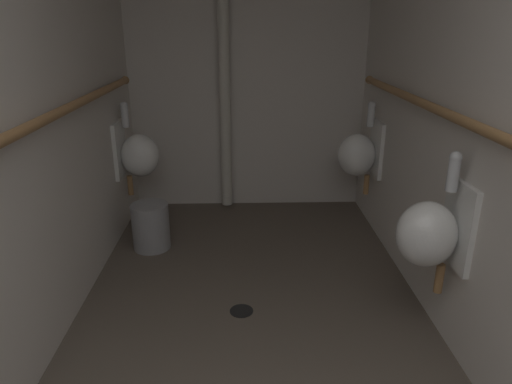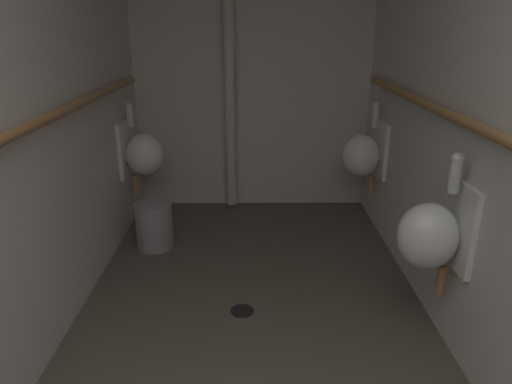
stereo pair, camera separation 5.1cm
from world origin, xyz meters
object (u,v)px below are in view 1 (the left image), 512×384
(urinal_right_mid, at_px, (431,232))
(standpipe_back_wall, at_px, (224,59))
(waste_bin, at_px, (151,226))
(urinal_left_mid, at_px, (137,154))
(floor_drain, at_px, (241,310))
(urinal_right_far, at_px, (359,153))

(urinal_right_mid, xyz_separation_m, standpipe_back_wall, (-1.08, 1.97, 0.69))
(urinal_right_mid, distance_m, waste_bin, 2.04)
(urinal_left_mid, relative_size, urinal_right_mid, 1.00)
(standpipe_back_wall, distance_m, floor_drain, 2.15)
(urinal_left_mid, xyz_separation_m, standpipe_back_wall, (0.69, 0.45, 0.69))
(urinal_right_far, bearing_deg, floor_drain, -128.29)
(urinal_right_mid, relative_size, floor_drain, 5.39)
(standpipe_back_wall, distance_m, waste_bin, 1.52)
(urinal_right_far, height_order, standpipe_back_wall, standpipe_back_wall)
(waste_bin, bearing_deg, standpipe_back_wall, 56.64)
(waste_bin, bearing_deg, urinal_left_mid, 110.49)
(urinal_left_mid, bearing_deg, standpipe_back_wall, 33.34)
(urinal_right_far, xyz_separation_m, waste_bin, (-1.62, -0.34, -0.46))
(floor_drain, bearing_deg, urinal_left_mid, 123.56)
(urinal_right_mid, relative_size, waste_bin, 2.16)
(urinal_right_mid, relative_size, urinal_right_far, 1.00)
(urinal_left_mid, relative_size, waste_bin, 2.16)
(urinal_right_mid, height_order, floor_drain, urinal_right_mid)
(waste_bin, bearing_deg, floor_drain, -51.65)
(urinal_right_far, relative_size, waste_bin, 2.16)
(waste_bin, bearing_deg, urinal_right_mid, -35.07)
(urinal_right_far, xyz_separation_m, floor_drain, (-0.95, -1.20, -0.63))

